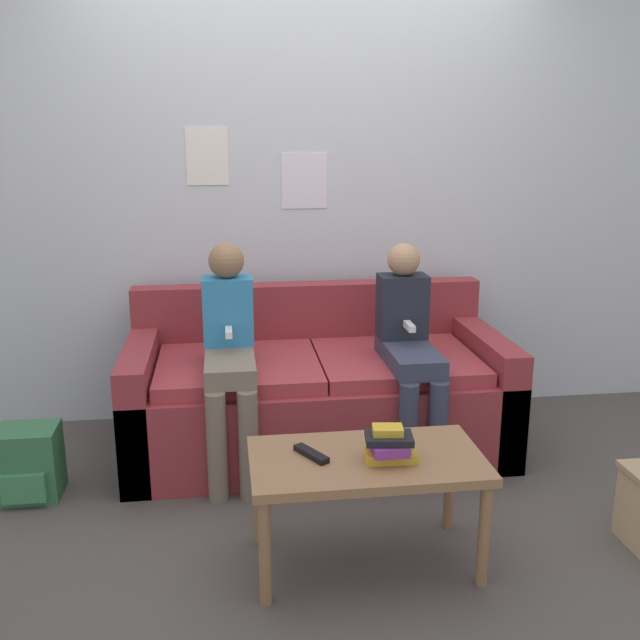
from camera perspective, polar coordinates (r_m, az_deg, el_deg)
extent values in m
plane|color=#4C4742|center=(3.34, 1.02, -13.99)|extent=(10.00, 10.00, 0.00)
cube|color=silver|center=(4.03, -1.32, 10.46)|extent=(8.00, 0.06, 2.60)
cube|color=white|center=(3.96, -9.02, 12.80)|extent=(0.23, 0.00, 0.30)
cube|color=silver|center=(3.99, -1.27, 11.06)|extent=(0.25, 0.00, 0.30)
cube|color=maroon|center=(3.71, -0.21, -7.11)|extent=(1.90, 0.89, 0.44)
cube|color=maroon|center=(3.94, -0.93, 0.36)|extent=(1.90, 0.14, 0.36)
cube|color=maroon|center=(3.68, -14.04, -6.44)|extent=(0.14, 0.89, 0.60)
cube|color=maroon|center=(3.89, 12.83, -5.19)|extent=(0.14, 0.89, 0.60)
cube|color=#A1343A|center=(3.56, -6.56, -3.80)|extent=(0.79, 0.73, 0.07)
cube|color=#A1343A|center=(3.66, 6.10, -3.26)|extent=(0.79, 0.73, 0.07)
cube|color=#8E6642|center=(2.70, 3.75, -11.18)|extent=(0.87, 0.48, 0.04)
cylinder|color=#8E6642|center=(2.59, -4.43, -18.01)|extent=(0.04, 0.04, 0.41)
cylinder|color=#8E6642|center=(2.74, 12.98, -16.42)|extent=(0.04, 0.04, 0.41)
cylinder|color=#8E6642|center=(2.94, -4.91, -13.80)|extent=(0.04, 0.04, 0.41)
cylinder|color=#8E6642|center=(3.07, 10.34, -12.68)|extent=(0.04, 0.04, 0.41)
cylinder|color=#756656|center=(3.24, -8.25, -10.03)|extent=(0.09, 0.09, 0.51)
cylinder|color=#756656|center=(3.24, -5.73, -9.95)|extent=(0.09, 0.09, 0.51)
cube|color=#756656|center=(3.39, -7.23, -3.39)|extent=(0.23, 0.55, 0.09)
cube|color=teal|center=(3.49, -7.37, 0.73)|extent=(0.24, 0.16, 0.33)
sphere|color=#8C6647|center=(3.44, -7.51, 4.73)|extent=(0.17, 0.17, 0.17)
cube|color=white|center=(3.36, -7.31, -0.98)|extent=(0.03, 0.12, 0.03)
cylinder|color=#33384C|center=(3.34, 7.04, -9.21)|extent=(0.09, 0.09, 0.51)
cylinder|color=#33384C|center=(3.37, 9.37, -9.03)|extent=(0.09, 0.09, 0.51)
cube|color=#33384C|center=(3.50, 7.15, -2.79)|extent=(0.23, 0.55, 0.09)
cube|color=#1E232D|center=(3.60, 6.60, 1.10)|extent=(0.24, 0.16, 0.32)
sphere|color=tan|center=(3.55, 6.71, 4.82)|extent=(0.16, 0.16, 0.16)
cube|color=white|center=(3.47, 7.17, -0.51)|extent=(0.03, 0.12, 0.03)
cube|color=black|center=(2.68, -0.71, -10.66)|extent=(0.12, 0.17, 0.02)
cube|color=gold|center=(2.67, 5.68, -10.73)|extent=(0.19, 0.11, 0.04)
cube|color=#7A3389|center=(2.65, 5.50, -10.04)|extent=(0.13, 0.15, 0.04)
cube|color=black|center=(2.64, 5.54, -9.40)|extent=(0.19, 0.14, 0.03)
cube|color=gold|center=(2.63, 5.44, -8.78)|extent=(0.12, 0.09, 0.03)
cube|color=#336B42|center=(3.53, -22.23, -10.50)|extent=(0.27, 0.22, 0.33)
cube|color=#3D804F|center=(3.45, -22.63, -12.37)|extent=(0.19, 0.03, 0.13)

